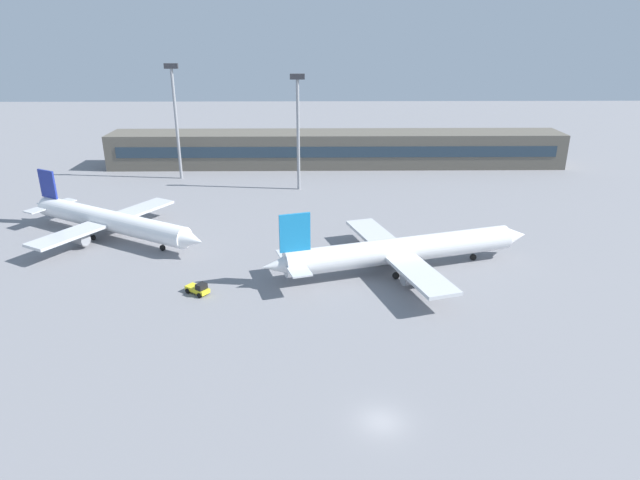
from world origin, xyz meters
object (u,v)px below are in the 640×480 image
baggage_tug_yellow (198,289)px  floodlight_tower_east (176,114)px  airplane_near (403,250)px  floodlight_tower_west (298,124)px  airplane_mid (111,221)px

baggage_tug_yellow → floodlight_tower_east: 67.08m
floodlight_tower_east → airplane_near: bearing=-50.2°
baggage_tug_yellow → floodlight_tower_east: bearing=104.5°
airplane_near → floodlight_tower_west: (-16.98, 45.45, 11.55)m
floodlight_tower_west → baggage_tug_yellow: bearing=-103.7°
floodlight_tower_east → baggage_tug_yellow: bearing=-75.5°
floodlight_tower_west → floodlight_tower_east: size_ratio=0.94×
floodlight_tower_west → floodlight_tower_east: floodlight_tower_east is taller
airplane_near → baggage_tug_yellow: 31.02m
airplane_mid → floodlight_tower_west: 46.34m
baggage_tug_yellow → floodlight_tower_west: bearing=76.3°
airplane_mid → floodlight_tower_east: (3.01, 41.12, 12.51)m
airplane_mid → baggage_tug_yellow: bearing=-48.8°
baggage_tug_yellow → floodlight_tower_east: size_ratio=0.14×
airplane_mid → floodlight_tower_east: size_ratio=1.38×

